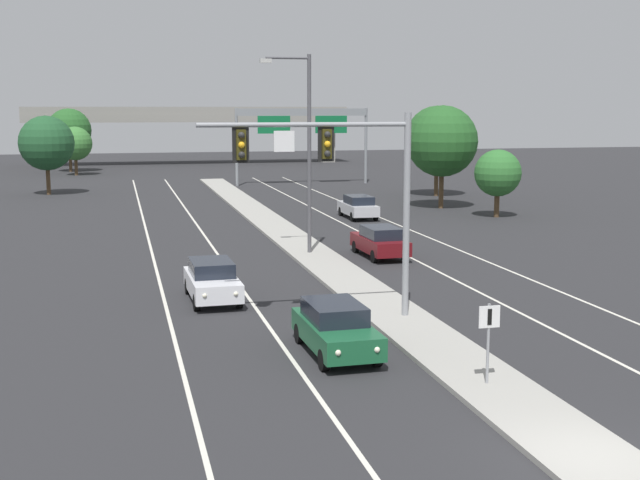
{
  "coord_description": "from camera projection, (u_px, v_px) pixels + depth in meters",
  "views": [
    {
      "loc": [
        -9.64,
        -15.15,
        7.51
      ],
      "look_at": [
        -3.2,
        11.38,
        3.2
      ],
      "focal_mm": 47.09,
      "sensor_mm": 36.0,
      "label": 1
    }
  ],
  "objects": [
    {
      "name": "overhead_signal_mast",
      "position": [
        342.0,
        172.0,
        28.76
      ],
      "size": [
        7.43,
        0.44,
        7.2
      ],
      "color": "gray",
      "rests_on": "median_island"
    },
    {
      "name": "overpass_bridge",
      "position": [
        189.0,
        121.0,
        112.55
      ],
      "size": [
        42.4,
        6.4,
        7.65
      ],
      "color": "gray",
      "rests_on": "ground"
    },
    {
      "name": "car_receding_darkred",
      "position": [
        380.0,
        241.0,
        42.52
      ],
      "size": [
        1.93,
        4.51,
        1.58
      ],
      "color": "#5B0F14",
      "rests_on": "ground"
    },
    {
      "name": "tree_far_right_b",
      "position": [
        442.0,
        141.0,
        62.67
      ],
      "size": [
        5.33,
        5.33,
        7.72
      ],
      "color": "#4C3823",
      "rests_on": "ground"
    },
    {
      "name": "edge_stripe_left",
      "position": [
        156.0,
        267.0,
        40.09
      ],
      "size": [
        0.14,
        100.0,
        0.01
      ],
      "primitive_type": "cube",
      "color": "silver",
      "rests_on": "ground"
    },
    {
      "name": "tree_far_right_c",
      "position": [
        437.0,
        137.0,
        71.54
      ],
      "size": [
        5.33,
        5.33,
        7.71
      ],
      "color": "#4C3823",
      "rests_on": "ground"
    },
    {
      "name": "median_island",
      "position": [
        357.0,
        287.0,
        35.23
      ],
      "size": [
        2.4,
        110.0,
        0.15
      ],
      "primitive_type": "cube",
      "color": "#9E9B93",
      "rests_on": "ground"
    },
    {
      "name": "tree_far_left_c",
      "position": [
        69.0,
        130.0,
        98.92
      ],
      "size": [
        5.16,
        5.16,
        7.46
      ],
      "color": "#4C3823",
      "rests_on": "ground"
    },
    {
      "name": "car_oncoming_white",
      "position": [
        212.0,
        280.0,
        32.91
      ],
      "size": [
        1.9,
        4.5,
        1.58
      ],
      "color": "silver",
      "rests_on": "ground"
    },
    {
      "name": "car_receding_silver",
      "position": [
        358.0,
        207.0,
        57.47
      ],
      "size": [
        1.82,
        4.47,
        1.58
      ],
      "color": "#B7B7BC",
      "rests_on": "ground"
    },
    {
      "name": "lane_stripe_receding_center",
      "position": [
        407.0,
        256.0,
        43.05
      ],
      "size": [
        0.14,
        100.0,
        0.01
      ],
      "primitive_type": "cube",
      "color": "silver",
      "rests_on": "ground"
    },
    {
      "name": "lane_stripe_oncoming_center",
      "position": [
        224.0,
        264.0,
        40.86
      ],
      "size": [
        0.14,
        100.0,
        0.01
      ],
      "primitive_type": "cube",
      "color": "silver",
      "rests_on": "ground"
    },
    {
      "name": "tree_far_left_a",
      "position": [
        75.0,
        144.0,
        93.79
      ],
      "size": [
        3.77,
        3.77,
        5.46
      ],
      "color": "#4C3823",
      "rests_on": "ground"
    },
    {
      "name": "street_lamp_median",
      "position": [
        305.0,
        142.0,
        42.28
      ],
      "size": [
        2.58,
        0.28,
        10.0
      ],
      "color": "#4C4C51",
      "rests_on": "median_island"
    },
    {
      "name": "tree_far_right_a",
      "position": [
        498.0,
        173.0,
        57.8
      ],
      "size": [
        3.24,
        3.24,
        4.69
      ],
      "color": "#4C3823",
      "rests_on": "ground"
    },
    {
      "name": "tree_far_left_b",
      "position": [
        46.0,
        143.0,
        72.66
      ],
      "size": [
        4.75,
        4.75,
        6.87
      ],
      "color": "#4C3823",
      "rests_on": "ground"
    },
    {
      "name": "median_sign_post",
      "position": [
        489.0,
        332.0,
        22.43
      ],
      "size": [
        0.6,
        0.1,
        2.2
      ],
      "color": "gray",
      "rests_on": "median_island"
    },
    {
      "name": "highway_sign_gantry",
      "position": [
        302.0,
        122.0,
        81.93
      ],
      "size": [
        13.28,
        0.42,
        7.5
      ],
      "color": "gray",
      "rests_on": "ground"
    },
    {
      "name": "car_oncoming_green",
      "position": [
        336.0,
        328.0,
        25.77
      ],
      "size": [
        1.9,
        4.5,
        1.58
      ],
      "color": "#195633",
      "rests_on": "ground"
    },
    {
      "name": "ground_plane",
      "position": [
        590.0,
        462.0,
        17.96
      ],
      "size": [
        260.0,
        260.0,
        0.0
      ],
      "primitive_type": "plane",
      "color": "#28282B"
    },
    {
      "name": "edge_stripe_right",
      "position": [
        467.0,
        253.0,
        43.82
      ],
      "size": [
        0.14,
        100.0,
        0.01
      ],
      "primitive_type": "cube",
      "color": "silver",
      "rests_on": "ground"
    }
  ]
}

